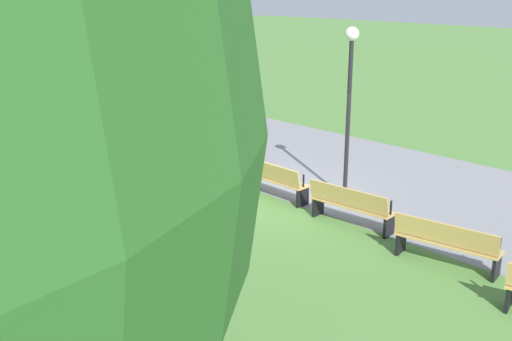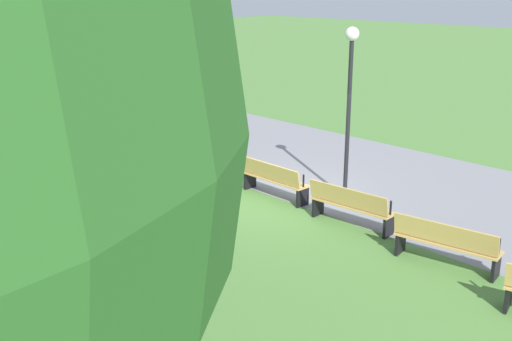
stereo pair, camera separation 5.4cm
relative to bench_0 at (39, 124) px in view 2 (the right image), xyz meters
name	(u,v)px [view 2 (the right image)]	position (x,y,z in m)	size (l,w,h in m)	color
ground_plane	(275,197)	(9.38, 1.59, -0.48)	(120.00, 120.00, 0.00)	#54843D
path_paving	(353,171)	(9.38, 4.63, -0.47)	(33.42, 6.15, 0.01)	gray
bench_0	(39,124)	(0.00, 0.00, 0.00)	(1.94, 1.05, 0.89)	tan
bench_1	(92,133)	(2.29, 0.66, 0.00)	(1.95, 0.91, 0.89)	tan
bench_2	(147,144)	(4.63, 1.14, 0.00)	(1.94, 0.77, 0.89)	tan
bench_3	(207,159)	(6.99, 1.42, 0.00)	(1.92, 0.62, 0.89)	tan
bench_4	(273,179)	(9.38, 1.52, 0.00)	(1.89, 0.47, 0.89)	tan
bench_5	(351,205)	(11.76, 1.42, 0.00)	(1.92, 0.62, 0.89)	tan
bench_6	(446,243)	(14.13, 1.14, 0.00)	(1.94, 0.77, 0.89)	tan
person_seated	(42,119)	(-0.08, 0.18, 0.16)	(0.45, 0.59, 1.20)	black
lamp_post	(350,82)	(10.57, 2.76, 2.31)	(0.32, 0.32, 4.01)	black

